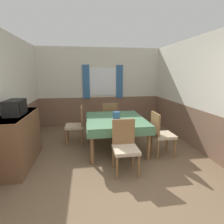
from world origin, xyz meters
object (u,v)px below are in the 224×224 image
object	(u,v)px
chair_right_near	(160,132)
chair_left_far	(77,123)
dining_table	(115,122)
tv	(15,107)
sideboard	(20,139)
chair_head_window	(109,117)
vase	(116,115)
chair_head_near	(125,145)

from	to	relation	value
chair_right_near	chair_left_far	size ratio (longest dim) A/B	1.00
dining_table	tv	size ratio (longest dim) A/B	3.23
sideboard	tv	size ratio (longest dim) A/B	2.87
chair_head_window	vase	distance (m)	1.09
chair_head_window	chair_right_near	xyz separation A→B (m)	(0.91, -1.49, 0.00)
chair_right_near	sideboard	distance (m)	2.87
chair_head_near	chair_left_far	bearing A→B (deg)	-58.74
chair_right_near	sideboard	world-z (taller)	sideboard
chair_head_near	tv	bearing A→B (deg)	-14.28
sideboard	vase	size ratio (longest dim) A/B	8.27
chair_head_window	vase	xyz separation A→B (m)	(0.02, -1.05, 0.31)
chair_head_window	sideboard	distance (m)	2.45
sideboard	vase	bearing A→B (deg)	12.13
chair_right_near	chair_head_window	bearing A→B (deg)	-148.74
vase	sideboard	bearing A→B (deg)	-167.87
chair_right_near	tv	world-z (taller)	tv
chair_left_far	chair_head_window	bearing A→B (deg)	-60.06
tv	sideboard	bearing A→B (deg)	100.41
chair_head_near	chair_head_window	bearing A→B (deg)	-90.00
dining_table	tv	xyz separation A→B (m)	(-1.95, -0.51, 0.51)
sideboard	tv	world-z (taller)	tv
dining_table	chair_head_near	world-z (taller)	chair_head_near
dining_table	sideboard	xyz separation A→B (m)	(-1.96, -0.46, -0.13)
chair_head_window	sideboard	bearing A→B (deg)	-143.13
chair_left_far	tv	world-z (taller)	tv
tv	vase	world-z (taller)	tv
dining_table	chair_left_far	world-z (taller)	chair_left_far
sideboard	vase	xyz separation A→B (m)	(1.98, 0.42, 0.31)
chair_right_near	chair_left_far	distance (m)	2.06
tv	chair_head_window	bearing A→B (deg)	37.91
dining_table	sideboard	distance (m)	2.02
chair_head_window	sideboard	xyz separation A→B (m)	(-1.96, -1.47, 0.00)
dining_table	chair_head_near	bearing A→B (deg)	-90.00
chair_head_near	sideboard	size ratio (longest dim) A/B	0.69
dining_table	chair_head_window	size ratio (longest dim) A/B	1.63
chair_left_far	sideboard	size ratio (longest dim) A/B	0.69
chair_head_near	chair_right_near	size ratio (longest dim) A/B	1.00
chair_head_window	tv	bearing A→B (deg)	-142.09
sideboard	tv	bearing A→B (deg)	-79.59
dining_table	chair_right_near	world-z (taller)	chair_right_near
sideboard	vase	world-z (taller)	sideboard
chair_head_near	chair_right_near	bearing A→B (deg)	-150.06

